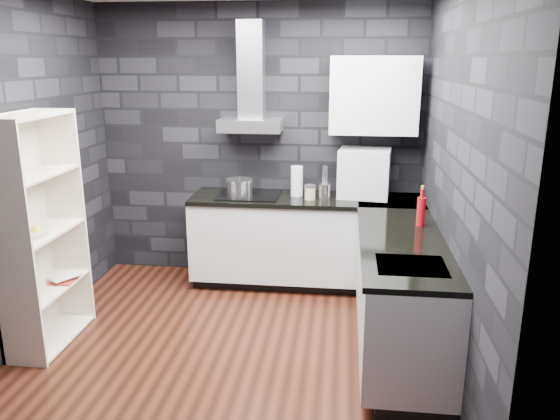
% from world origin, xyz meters
% --- Properties ---
extents(ground, '(3.20, 3.20, 0.00)m').
position_xyz_m(ground, '(0.00, 0.00, 0.00)').
color(ground, '#3C190F').
extents(wall_back, '(3.20, 0.05, 2.70)m').
position_xyz_m(wall_back, '(0.00, 1.62, 1.35)').
color(wall_back, black).
rests_on(wall_back, ground).
extents(wall_front, '(3.20, 0.05, 2.70)m').
position_xyz_m(wall_front, '(0.00, -1.62, 1.35)').
color(wall_front, black).
rests_on(wall_front, ground).
extents(wall_left, '(0.05, 3.20, 2.70)m').
position_xyz_m(wall_left, '(-1.62, 0.00, 1.35)').
color(wall_left, black).
rests_on(wall_left, ground).
extents(wall_right, '(0.05, 3.20, 2.70)m').
position_xyz_m(wall_right, '(1.62, 0.00, 1.35)').
color(wall_right, black).
rests_on(wall_right, ground).
extents(toekick_back, '(2.18, 0.50, 0.10)m').
position_xyz_m(toekick_back, '(0.50, 1.34, 0.05)').
color(toekick_back, black).
rests_on(toekick_back, ground).
extents(toekick_right, '(0.50, 1.78, 0.10)m').
position_xyz_m(toekick_right, '(1.34, 0.10, 0.05)').
color(toekick_right, black).
rests_on(toekick_right, ground).
extents(counter_back_cab, '(2.20, 0.60, 0.76)m').
position_xyz_m(counter_back_cab, '(0.50, 1.30, 0.48)').
color(counter_back_cab, silver).
rests_on(counter_back_cab, ground).
extents(counter_right_cab, '(0.60, 1.80, 0.76)m').
position_xyz_m(counter_right_cab, '(1.30, 0.10, 0.48)').
color(counter_right_cab, silver).
rests_on(counter_right_cab, ground).
extents(counter_back_top, '(2.20, 0.62, 0.04)m').
position_xyz_m(counter_back_top, '(0.50, 1.29, 0.88)').
color(counter_back_top, black).
rests_on(counter_back_top, counter_back_cab).
extents(counter_right_top, '(0.62, 1.80, 0.04)m').
position_xyz_m(counter_right_top, '(1.29, 0.10, 0.88)').
color(counter_right_top, black).
rests_on(counter_right_top, counter_right_cab).
extents(counter_corner_top, '(0.62, 0.62, 0.04)m').
position_xyz_m(counter_corner_top, '(1.30, 1.30, 0.88)').
color(counter_corner_top, black).
rests_on(counter_corner_top, counter_right_cab).
extents(hood_body, '(0.60, 0.34, 0.12)m').
position_xyz_m(hood_body, '(-0.05, 1.43, 1.56)').
color(hood_body, '#A9A8AC').
rests_on(hood_body, wall_back).
extents(hood_chimney, '(0.24, 0.20, 0.90)m').
position_xyz_m(hood_chimney, '(-0.05, 1.50, 2.07)').
color(hood_chimney, '#A9A8AC').
rests_on(hood_chimney, hood_body).
extents(upper_cabinet, '(0.80, 0.35, 0.70)m').
position_xyz_m(upper_cabinet, '(1.10, 1.43, 1.85)').
color(upper_cabinet, silver).
rests_on(upper_cabinet, wall_back).
extents(cooktop, '(0.58, 0.50, 0.01)m').
position_xyz_m(cooktop, '(-0.05, 1.30, 0.91)').
color(cooktop, black).
rests_on(cooktop, counter_back_top).
extents(sink_rim, '(0.44, 0.40, 0.01)m').
position_xyz_m(sink_rim, '(1.30, -0.40, 0.89)').
color(sink_rim, '#A9A8AC').
rests_on(sink_rim, counter_right_top).
extents(pot, '(0.30, 0.30, 0.14)m').
position_xyz_m(pot, '(-0.13, 1.24, 0.98)').
color(pot, silver).
rests_on(pot, cooktop).
extents(glass_vase, '(0.12, 0.12, 0.29)m').
position_xyz_m(glass_vase, '(0.41, 1.34, 1.04)').
color(glass_vase, white).
rests_on(glass_vase, counter_back_top).
extents(storage_jar, '(0.11, 0.11, 0.12)m').
position_xyz_m(storage_jar, '(0.54, 1.21, 0.96)').
color(storage_jar, tan).
rests_on(storage_jar, counter_back_top).
extents(utensil_crock, '(0.12, 0.12, 0.14)m').
position_xyz_m(utensil_crock, '(0.67, 1.25, 0.97)').
color(utensil_crock, silver).
rests_on(utensil_crock, counter_back_top).
extents(appliance_garage, '(0.51, 0.42, 0.47)m').
position_xyz_m(appliance_garage, '(1.04, 1.38, 1.12)').
color(appliance_garage, silver).
rests_on(appliance_garage, counter_back_top).
extents(red_bottle, '(0.08, 0.08, 0.23)m').
position_xyz_m(red_bottle, '(1.46, 0.48, 1.01)').
color(red_bottle, '#950710').
rests_on(red_bottle, counter_right_top).
extents(bookshelf, '(0.58, 0.87, 1.80)m').
position_xyz_m(bookshelf, '(-1.42, -0.06, 0.90)').
color(bookshelf, beige).
rests_on(bookshelf, ground).
extents(fruit_bowl, '(0.29, 0.29, 0.06)m').
position_xyz_m(fruit_bowl, '(-1.42, -0.15, 0.94)').
color(fruit_bowl, white).
rests_on(fruit_bowl, bookshelf).
extents(book_red, '(0.18, 0.03, 0.25)m').
position_xyz_m(book_red, '(-1.44, 0.08, 0.57)').
color(book_red, maroon).
rests_on(book_red, bookshelf).
extents(book_second, '(0.15, 0.10, 0.23)m').
position_xyz_m(book_second, '(-1.42, 0.13, 0.59)').
color(book_second, '#B2B2B2').
rests_on(book_second, bookshelf).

